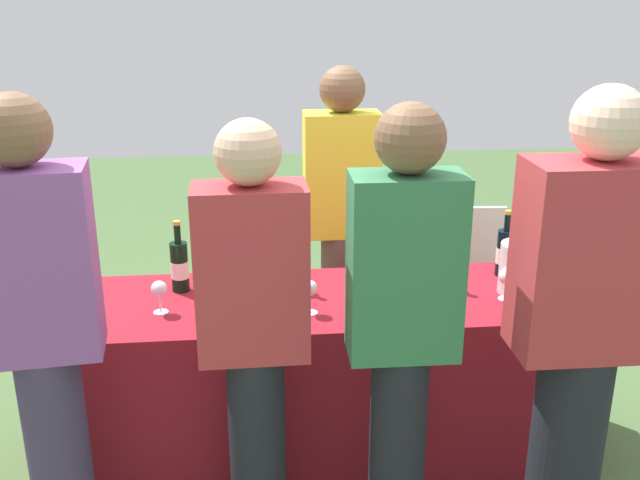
{
  "coord_description": "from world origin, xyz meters",
  "views": [
    {
      "loc": [
        -0.26,
        -2.65,
        1.9
      ],
      "look_at": [
        0.0,
        0.0,
        0.97
      ],
      "focal_mm": 40.11,
      "sensor_mm": 36.0,
      "label": 1
    }
  ],
  "objects_px": {
    "wine_bottle_4": "(428,256)",
    "wine_glass_3": "(507,278)",
    "wine_bottle_1": "(232,266)",
    "menu_board": "(450,282)",
    "server_pouring": "(341,217)",
    "wine_glass_1": "(233,286)",
    "ice_bucket": "(522,269)",
    "guest_3": "(582,330)",
    "wine_bottle_2": "(285,263)",
    "wine_bottle_5": "(505,252)",
    "wine_glass_2": "(310,290)",
    "wine_bottle_3": "(371,264)",
    "guest_0": "(41,328)",
    "wine_bottle_0": "(180,266)",
    "guest_1": "(254,331)",
    "guest_2": "(402,327)",
    "wine_glass_0": "(159,290)"
  },
  "relations": [
    {
      "from": "wine_bottle_4",
      "to": "wine_glass_3",
      "type": "distance_m",
      "value": 0.34
    },
    {
      "from": "wine_bottle_1",
      "to": "menu_board",
      "type": "height_order",
      "value": "wine_bottle_1"
    },
    {
      "from": "wine_bottle_4",
      "to": "menu_board",
      "type": "height_order",
      "value": "wine_bottle_4"
    },
    {
      "from": "wine_bottle_1",
      "to": "server_pouring",
      "type": "xyz_separation_m",
      "value": [
        0.52,
        0.54,
        0.03
      ]
    },
    {
      "from": "wine_glass_1",
      "to": "ice_bucket",
      "type": "xyz_separation_m",
      "value": [
        1.18,
        0.06,
        0.0
      ]
    },
    {
      "from": "wine_bottle_1",
      "to": "guest_3",
      "type": "height_order",
      "value": "guest_3"
    },
    {
      "from": "wine_bottle_1",
      "to": "server_pouring",
      "type": "bearing_deg",
      "value": 46.37
    },
    {
      "from": "wine_bottle_2",
      "to": "guest_3",
      "type": "distance_m",
      "value": 1.22
    },
    {
      "from": "wine_bottle_1",
      "to": "wine_glass_1",
      "type": "bearing_deg",
      "value": -88.25
    },
    {
      "from": "wine_bottle_5",
      "to": "wine_glass_3",
      "type": "relative_size",
      "value": 2.19
    },
    {
      "from": "wine_glass_3",
      "to": "server_pouring",
      "type": "bearing_deg",
      "value": 129.66
    },
    {
      "from": "wine_bottle_2",
      "to": "wine_bottle_4",
      "type": "relative_size",
      "value": 0.91
    },
    {
      "from": "wine_bottle_5",
      "to": "wine_glass_2",
      "type": "bearing_deg",
      "value": -160.53
    },
    {
      "from": "wine_bottle_3",
      "to": "guest_3",
      "type": "height_order",
      "value": "guest_3"
    },
    {
      "from": "wine_bottle_3",
      "to": "wine_glass_1",
      "type": "xyz_separation_m",
      "value": [
        -0.57,
        -0.17,
        -0.0
      ]
    },
    {
      "from": "server_pouring",
      "to": "guest_0",
      "type": "relative_size",
      "value": 0.97
    },
    {
      "from": "wine_bottle_0",
      "to": "wine_bottle_5",
      "type": "distance_m",
      "value": 1.4
    },
    {
      "from": "wine_bottle_1",
      "to": "wine_bottle_3",
      "type": "height_order",
      "value": "wine_bottle_1"
    },
    {
      "from": "menu_board",
      "to": "guest_3",
      "type": "bearing_deg",
      "value": -86.29
    },
    {
      "from": "wine_bottle_4",
      "to": "guest_1",
      "type": "relative_size",
      "value": 0.22
    },
    {
      "from": "wine_bottle_3",
      "to": "wine_bottle_4",
      "type": "xyz_separation_m",
      "value": [
        0.25,
        0.02,
        0.02
      ]
    },
    {
      "from": "wine_glass_1",
      "to": "guest_2",
      "type": "distance_m",
      "value": 0.77
    },
    {
      "from": "wine_glass_1",
      "to": "guest_2",
      "type": "xyz_separation_m",
      "value": [
        0.55,
        -0.53,
        0.06
      ]
    },
    {
      "from": "wine_bottle_4",
      "to": "wine_bottle_0",
      "type": "bearing_deg",
      "value": 178.48
    },
    {
      "from": "wine_bottle_3",
      "to": "menu_board",
      "type": "xyz_separation_m",
      "value": [
        0.56,
        0.72,
        -0.41
      ]
    },
    {
      "from": "wine_bottle_2",
      "to": "wine_bottle_5",
      "type": "bearing_deg",
      "value": 2.67
    },
    {
      "from": "wine_bottle_1",
      "to": "guest_0",
      "type": "bearing_deg",
      "value": -133.53
    },
    {
      "from": "wine_glass_1",
      "to": "wine_bottle_5",
      "type": "bearing_deg",
      "value": 12.41
    },
    {
      "from": "wine_bottle_0",
      "to": "wine_bottle_2",
      "type": "xyz_separation_m",
      "value": [
        0.44,
        -0.01,
        0.0
      ]
    },
    {
      "from": "wine_glass_2",
      "to": "wine_bottle_4",
      "type": "bearing_deg",
      "value": 25.49
    },
    {
      "from": "guest_1",
      "to": "guest_3",
      "type": "relative_size",
      "value": 0.93
    },
    {
      "from": "ice_bucket",
      "to": "guest_1",
      "type": "xyz_separation_m",
      "value": [
        -1.1,
        -0.5,
        0.02
      ]
    },
    {
      "from": "wine_glass_3",
      "to": "ice_bucket",
      "type": "bearing_deg",
      "value": 36.62
    },
    {
      "from": "wine_glass_3",
      "to": "guest_0",
      "type": "bearing_deg",
      "value": -164.93
    },
    {
      "from": "wine_glass_1",
      "to": "guest_1",
      "type": "height_order",
      "value": "guest_1"
    },
    {
      "from": "wine_bottle_1",
      "to": "wine_bottle_5",
      "type": "distance_m",
      "value": 1.18
    },
    {
      "from": "wine_glass_0",
      "to": "server_pouring",
      "type": "bearing_deg",
      "value": 41.26
    },
    {
      "from": "wine_glass_3",
      "to": "guest_3",
      "type": "height_order",
      "value": "guest_3"
    },
    {
      "from": "wine_bottle_0",
      "to": "wine_glass_2",
      "type": "distance_m",
      "value": 0.59
    },
    {
      "from": "wine_bottle_2",
      "to": "wine_glass_3",
      "type": "relative_size",
      "value": 2.29
    },
    {
      "from": "server_pouring",
      "to": "menu_board",
      "type": "relative_size",
      "value": 1.88
    },
    {
      "from": "wine_bottle_0",
      "to": "ice_bucket",
      "type": "bearing_deg",
      "value": -6.51
    },
    {
      "from": "wine_bottle_0",
      "to": "wine_bottle_5",
      "type": "relative_size",
      "value": 1.03
    },
    {
      "from": "guest_0",
      "to": "wine_glass_0",
      "type": "bearing_deg",
      "value": 50.26
    },
    {
      "from": "ice_bucket",
      "to": "menu_board",
      "type": "relative_size",
      "value": 0.25
    },
    {
      "from": "wine_bottle_0",
      "to": "wine_bottle_1",
      "type": "relative_size",
      "value": 0.89
    },
    {
      "from": "wine_bottle_1",
      "to": "wine_glass_1",
      "type": "distance_m",
      "value": 0.16
    },
    {
      "from": "wine_bottle_5",
      "to": "menu_board",
      "type": "xyz_separation_m",
      "value": [
        -0.04,
        0.64,
        -0.41
      ]
    },
    {
      "from": "guest_2",
      "to": "wine_bottle_3",
      "type": "bearing_deg",
      "value": 89.21
    },
    {
      "from": "wine_glass_1",
      "to": "guest_0",
      "type": "height_order",
      "value": "guest_0"
    }
  ]
}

